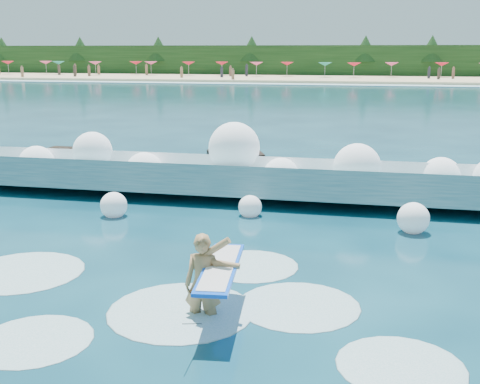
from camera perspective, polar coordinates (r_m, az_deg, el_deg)
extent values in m
plane|color=#072C3C|center=(12.32, -8.91, -7.20)|extent=(200.00, 200.00, 0.00)
cube|color=tan|center=(88.92, 9.78, 10.51)|extent=(140.00, 20.00, 0.40)
cube|color=silver|center=(77.96, 9.37, 10.03)|extent=(140.00, 5.00, 0.08)
cube|color=black|center=(98.83, 10.13, 12.09)|extent=(140.00, 4.00, 5.00)
cube|color=teal|center=(17.74, 1.34, 0.80)|extent=(17.50, 2.66, 1.46)
cube|color=white|center=(18.43, 1.82, 2.65)|extent=(17.50, 1.23, 0.68)
cube|color=black|center=(21.47, -15.71, 2.36)|extent=(2.09, 1.59, 1.12)
cube|color=black|center=(19.53, -8.99, 1.39)|extent=(1.95, 1.85, 0.86)
cube|color=black|center=(19.85, -0.46, 2.10)|extent=(2.11, 1.92, 1.20)
imported|color=#9D7649|center=(9.92, -3.52, -8.77)|extent=(0.63, 0.43, 1.70)
cube|color=blue|center=(9.79, -1.87, -7.22)|extent=(0.78, 2.36, 0.06)
cube|color=silver|center=(9.79, -1.87, -7.14)|extent=(0.66, 2.16, 0.06)
cylinder|color=black|center=(8.87, -4.52, -12.35)|extent=(0.01, 0.91, 0.43)
sphere|color=white|center=(20.12, -18.71, 2.54)|extent=(1.15, 1.15, 1.15)
sphere|color=white|center=(19.38, -13.80, 3.74)|extent=(1.24, 1.24, 1.24)
sphere|color=white|center=(18.34, -9.03, 1.91)|extent=(1.18, 1.18, 1.18)
sphere|color=white|center=(18.10, -0.55, 4.21)|extent=(1.55, 1.55, 1.55)
sphere|color=white|center=(17.29, 3.91, 1.52)|extent=(1.06, 1.06, 1.06)
sphere|color=white|center=(17.25, 11.04, 2.33)|extent=(1.34, 1.34, 1.34)
sphere|color=white|center=(17.88, 18.49, 1.30)|extent=(1.16, 1.16, 1.16)
sphere|color=white|center=(16.19, -11.88, -1.25)|extent=(0.71, 0.71, 0.71)
sphere|color=white|center=(15.90, 0.96, -1.42)|extent=(0.62, 0.62, 0.62)
sphere|color=white|center=(15.00, 16.11, -2.42)|extent=(0.77, 0.77, 0.77)
ellipsoid|color=silver|center=(10.37, -5.60, -11.17)|extent=(2.51, 2.51, 0.13)
ellipsoid|color=silver|center=(9.88, -18.97, -13.16)|extent=(1.81, 1.81, 0.09)
ellipsoid|color=silver|center=(10.56, 5.58, -10.68)|extent=(2.14, 2.14, 0.11)
ellipsoid|color=silver|center=(12.76, -19.90, -7.14)|extent=(2.42, 2.42, 0.12)
ellipsoid|color=silver|center=(12.33, 1.04, -7.02)|extent=(1.95, 1.95, 0.10)
ellipsoid|color=silver|center=(8.98, 15.00, -15.67)|extent=(1.82, 1.82, 0.09)
cone|color=red|center=(107.56, -21.15, 11.37)|extent=(2.00, 2.00, 0.50)
cone|color=#E14279|center=(106.00, -17.94, 11.60)|extent=(2.00, 2.00, 0.50)
cone|color=#13796C|center=(103.31, -16.84, 11.65)|extent=(2.00, 2.00, 0.50)
cone|color=#E14279|center=(99.48, -13.57, 11.80)|extent=(2.00, 2.00, 0.50)
cone|color=red|center=(99.45, -9.84, 11.97)|extent=(2.00, 2.00, 0.50)
cone|color=#E14279|center=(97.87, -8.45, 12.00)|extent=(2.00, 2.00, 0.50)
cone|color=red|center=(95.17, -4.90, 12.06)|extent=(2.00, 2.00, 0.50)
cone|color=red|center=(94.82, -1.73, 12.09)|extent=(2.00, 2.00, 0.50)
cone|color=#E14279|center=(92.38, 1.57, 12.06)|extent=(2.00, 2.00, 0.50)
cone|color=red|center=(92.93, 4.49, 12.03)|extent=(2.00, 2.00, 0.50)
cone|color=#13796C|center=(90.30, 8.07, 11.91)|extent=(2.00, 2.00, 0.50)
cone|color=red|center=(89.47, 10.77, 11.80)|extent=(2.00, 2.00, 0.50)
cone|color=#E14279|center=(92.42, 14.18, 11.67)|extent=(2.00, 2.00, 0.50)
cone|color=red|center=(93.71, 18.59, 11.41)|extent=(2.00, 2.00, 0.50)
cube|color=#3F332D|center=(86.15, 1.08, 11.22)|extent=(0.35, 0.22, 1.43)
cube|color=#8C664C|center=(92.82, 5.74, 11.29)|extent=(0.35, 0.22, 1.38)
cube|color=brown|center=(89.10, -1.75, 11.31)|extent=(0.35, 0.22, 1.50)
cube|color=#3F332D|center=(91.76, -0.05, 11.33)|extent=(0.35, 0.22, 1.38)
cube|color=#8C664C|center=(83.93, 0.66, 11.22)|extent=(0.35, 0.22, 1.58)
cube|color=#262633|center=(88.87, -14.78, 10.67)|extent=(0.35, 0.22, 1.48)
cube|color=#3F332D|center=(79.66, 11.74, 10.57)|extent=(0.35, 0.22, 1.50)
cube|color=#8C664C|center=(88.66, -12.76, 10.73)|extent=(0.35, 0.22, 1.36)
cube|color=#262633|center=(93.80, -11.09, 11.20)|extent=(0.35, 0.22, 1.59)
cube|color=brown|center=(99.42, -10.82, 11.30)|extent=(0.35, 0.22, 1.54)
cube|color=#3F332D|center=(88.34, -5.02, 11.27)|extent=(0.35, 0.22, 1.59)
cube|color=#262633|center=(88.84, 9.48, 11.16)|extent=(0.35, 0.22, 1.58)
cube|color=brown|center=(82.55, -0.68, 10.95)|extent=(0.35, 0.22, 1.56)
cube|color=#3F332D|center=(99.30, -14.18, 11.09)|extent=(0.35, 0.22, 1.37)
cube|color=#262633|center=(87.97, 9.94, 11.06)|extent=(0.35, 0.22, 1.41)
cube|color=brown|center=(80.38, 19.36, 10.15)|extent=(0.35, 0.22, 1.55)
cube|color=#8C664C|center=(83.08, 8.05, 11.05)|extent=(0.35, 0.22, 1.54)
cube|color=#262633|center=(89.51, -15.77, 10.60)|extent=(0.35, 0.22, 1.41)
cube|color=brown|center=(93.95, -12.49, 11.10)|extent=(0.35, 0.22, 1.47)
cube|color=#3F332D|center=(85.65, 2.80, 11.21)|extent=(0.35, 0.22, 1.48)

